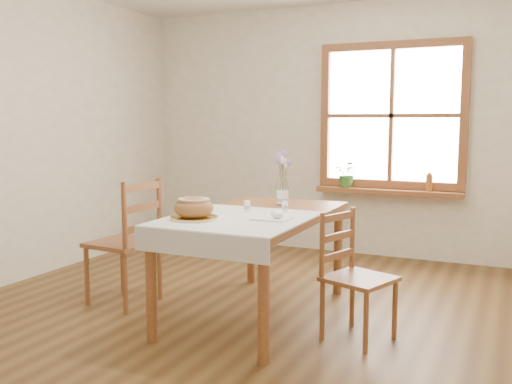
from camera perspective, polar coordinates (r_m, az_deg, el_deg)
ground at (r=3.99m, az=-1.86°, el=-13.43°), size 5.00×5.00×0.00m
room_walls at (r=3.75m, az=-1.97°, el=11.80°), size 4.60×5.10×2.65m
window at (r=5.92m, az=13.42°, el=7.43°), size 1.46×0.08×1.46m
window_sill at (r=5.90m, az=13.07°, el=0.04°), size 1.46×0.20×0.05m
dining_table at (r=4.07m, az=0.00°, el=-3.28°), size 0.90×1.60×0.75m
table_linen at (r=3.79m, az=-1.93°, el=-2.70°), size 0.91×0.99×0.01m
chair_left at (r=4.50m, az=-13.17°, el=-4.80°), size 0.51×0.49×0.97m
chair_right at (r=3.73m, az=10.29°, el=-8.34°), size 0.51×0.50×0.83m
bread_plate at (r=3.77m, az=-6.22°, el=-2.58°), size 0.31×0.31×0.02m
bread_loaf at (r=3.76m, az=-6.23°, el=-1.38°), size 0.26×0.26×0.14m
egg_napkin at (r=3.74m, az=1.62°, el=-2.66°), size 0.24×0.20×0.01m
eggs at (r=3.74m, az=1.62°, el=-2.28°), size 0.18×0.16×0.04m
salt_shaker at (r=4.02m, az=-0.88°, el=-1.41°), size 0.05×0.05×0.09m
pepper_shaker at (r=4.04m, az=2.90°, el=-1.44°), size 0.05×0.05×0.08m
flower_vase at (r=4.44m, az=2.66°, el=-0.63°), size 0.12×0.12×0.10m
lavender_bouquet at (r=4.42m, az=2.68°, el=2.01°), size 0.16×0.16×0.31m
potted_plant at (r=5.98m, az=9.14°, el=1.50°), size 0.31×0.33×0.21m
amber_bottle at (r=5.82m, az=16.94°, el=0.99°), size 0.07×0.07×0.19m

